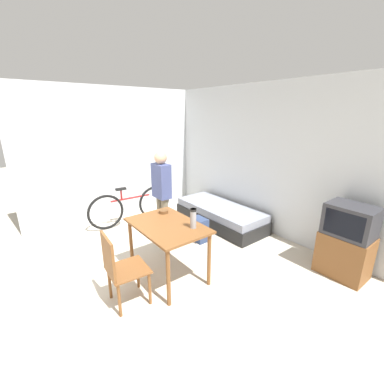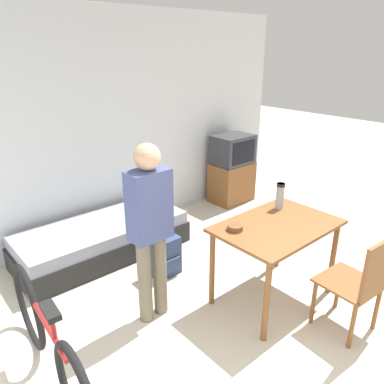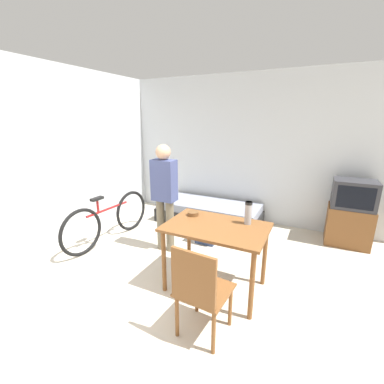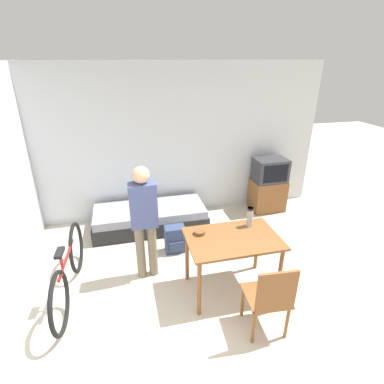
# 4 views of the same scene
# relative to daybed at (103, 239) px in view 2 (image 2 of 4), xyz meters

# --- Properties ---
(ground_plane) EXTENTS (20.00, 20.00, 0.00)m
(ground_plane) POSITION_rel_daybed_xyz_m (0.48, -2.78, -0.19)
(ground_plane) COLOR beige
(wall_back) EXTENTS (5.60, 0.06, 2.70)m
(wall_back) POSITION_rel_daybed_xyz_m (0.48, 0.52, 1.16)
(wall_back) COLOR silver
(wall_back) RESTS_ON ground_plane
(daybed) EXTENTS (1.93, 0.81, 0.39)m
(daybed) POSITION_rel_daybed_xyz_m (0.00, 0.00, 0.00)
(daybed) COLOR black
(daybed) RESTS_ON ground_plane
(tv) EXTENTS (0.62, 0.45, 1.04)m
(tv) POSITION_rel_daybed_xyz_m (2.29, 0.16, 0.32)
(tv) COLOR brown
(tv) RESTS_ON ground_plane
(dining_table) EXTENTS (1.11, 0.74, 0.78)m
(dining_table) POSITION_rel_daybed_xyz_m (0.82, -1.77, 0.48)
(dining_table) COLOR brown
(dining_table) RESTS_ON ground_plane
(wooden_chair) EXTENTS (0.47, 0.47, 0.91)m
(wooden_chair) POSITION_rel_daybed_xyz_m (0.96, -2.52, 0.32)
(wooden_chair) COLOR brown
(wooden_chair) RESTS_ON ground_plane
(bicycle) EXTENTS (0.16, 1.73, 0.78)m
(bicycle) POSITION_rel_daybed_xyz_m (-1.14, -1.40, 0.17)
(bicycle) COLOR black
(bicycle) RESTS_ON ground_plane
(person_standing) EXTENTS (0.34, 0.21, 1.58)m
(person_standing) POSITION_rel_daybed_xyz_m (-0.18, -1.25, 0.72)
(person_standing) COLOR #6B604C
(person_standing) RESTS_ON ground_plane
(thermos_flask) EXTENTS (0.08, 0.08, 0.26)m
(thermos_flask) POSITION_rel_daybed_xyz_m (1.12, -1.57, 0.73)
(thermos_flask) COLOR #99999E
(thermos_flask) RESTS_ON dining_table
(mate_bowl) EXTENTS (0.13, 0.13, 0.05)m
(mate_bowl) POSITION_rel_daybed_xyz_m (0.46, -1.60, 0.61)
(mate_bowl) COLOR brown
(mate_bowl) RESTS_ON dining_table
(backpack) EXTENTS (0.30, 0.23, 0.42)m
(backpack) POSITION_rel_daybed_xyz_m (0.29, -0.79, 0.02)
(backpack) COLOR navy
(backpack) RESTS_ON ground_plane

